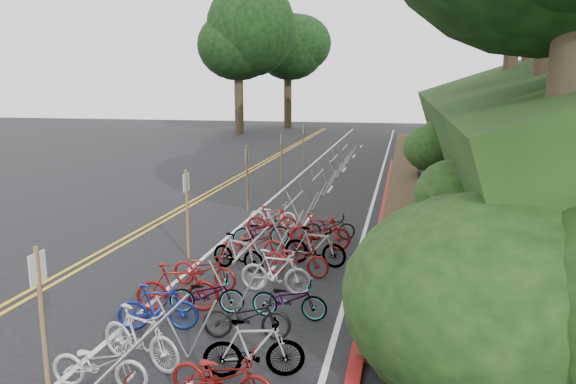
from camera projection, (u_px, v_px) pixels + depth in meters
name	position (u px, v px, depth m)	size (l,w,h in m)	color
ground	(64.00, 333.00, 10.95)	(120.00, 120.00, 0.00)	black
road_markings	(242.00, 216.00, 20.52)	(7.47, 80.00, 0.01)	gold
red_curb	(384.00, 210.00, 21.33)	(0.25, 28.00, 0.10)	maroon
embankment	(549.00, 131.00, 26.14)	(14.30, 48.14, 9.11)	black
bike_rack_front	(147.00, 354.00, 8.30)	(1.14, 3.30, 1.16)	#A6A6A6
bike_racks_rest	(318.00, 182.00, 22.67)	(1.14, 23.00, 1.17)	#A6A6A6
signpost_near	(41.00, 307.00, 8.83)	(0.08, 0.40, 2.33)	brown
signposts_rest	(266.00, 163.00, 24.00)	(0.08, 18.40, 2.50)	brown
bike_front	(177.00, 287.00, 11.91)	(1.78, 0.50, 1.07)	maroon
bike_valet	(248.00, 278.00, 12.68)	(3.26, 13.58, 1.09)	maroon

